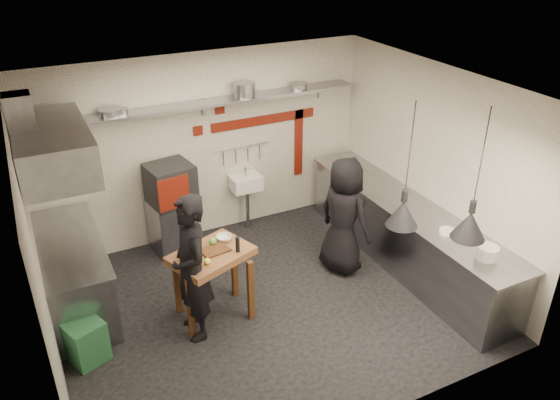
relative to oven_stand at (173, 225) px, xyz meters
name	(u,v)px	position (x,y,z in m)	size (l,w,h in m)	color
floor	(267,304)	(0.68, -1.81, -0.40)	(5.00, 5.00, 0.00)	black
ceiling	(264,91)	(0.68, -1.81, 2.40)	(5.00, 5.00, 0.00)	beige
wall_back	(205,147)	(0.68, 0.29, 1.00)	(5.00, 0.04, 2.80)	beige
wall_front	(369,312)	(0.68, -3.91, 1.00)	(5.00, 0.04, 2.80)	beige
wall_left	(37,262)	(-1.82, -1.81, 1.00)	(0.04, 4.20, 2.80)	beige
wall_right	(434,169)	(3.18, -1.81, 1.00)	(0.04, 4.20, 2.80)	beige
red_band_horiz	(264,120)	(1.63, 0.27, 1.28)	(1.70, 0.02, 0.14)	#63160B
red_band_vert	(299,143)	(2.23, 0.27, 0.80)	(0.14, 0.02, 1.10)	#63160B
red_tile_a	(220,109)	(0.93, 0.27, 1.55)	(0.14, 0.02, 0.14)	#63160B
red_tile_b	(198,131)	(0.58, 0.27, 1.28)	(0.14, 0.02, 0.14)	#63160B
back_shelf	(206,103)	(0.68, 0.11, 1.72)	(4.60, 0.34, 0.04)	gray
shelf_bracket_left	(62,128)	(-1.22, 0.26, 1.62)	(0.04, 0.06, 0.24)	gray
shelf_bracket_mid	(203,107)	(0.68, 0.26, 1.62)	(0.04, 0.06, 0.24)	gray
shelf_bracket_right	(320,90)	(2.58, 0.26, 1.62)	(0.04, 0.06, 0.24)	gray
pan_far_left	(110,112)	(-0.63, 0.11, 1.79)	(0.29, 0.29, 0.09)	gray
pan_mid_left	(120,112)	(-0.51, 0.11, 1.78)	(0.23, 0.23, 0.07)	gray
stock_pot	(244,90)	(1.25, 0.11, 1.84)	(0.31, 0.31, 0.20)	gray
pan_right	(298,86)	(2.11, 0.11, 1.78)	(0.27, 0.27, 0.08)	gray
oven_stand	(173,225)	(0.00, 0.00, 0.00)	(0.59, 0.53, 0.80)	gray
combi_oven	(170,184)	(0.01, -0.06, 0.69)	(0.60, 0.56, 0.58)	black
oven_door	(174,193)	(-0.03, -0.36, 0.69)	(0.45, 0.03, 0.46)	#63160B
oven_glass	(175,191)	(0.01, -0.31, 0.69)	(0.36, 0.02, 0.34)	black
hand_sink	(246,183)	(1.23, 0.11, 0.38)	(0.46, 0.34, 0.22)	silver
sink_tap	(245,172)	(1.23, 0.11, 0.56)	(0.03, 0.03, 0.14)	gray
sink_drain	(248,209)	(1.23, 0.07, -0.06)	(0.06, 0.06, 0.66)	gray
utensil_rail	(241,147)	(1.23, 0.25, 0.92)	(0.02, 0.02, 0.90)	gray
counter_right	(405,235)	(2.83, -1.81, 0.05)	(0.70, 3.80, 0.90)	gray
counter_right_top	(409,206)	(2.83, -1.81, 0.52)	(0.76, 3.90, 0.03)	gray
plate_stack	(487,253)	(2.80, -3.25, 0.61)	(0.25, 0.25, 0.15)	silver
small_bowl_right	(447,231)	(2.78, -2.62, 0.56)	(0.20, 0.20, 0.05)	silver
counter_left	(75,276)	(-1.47, -0.76, 0.05)	(0.70, 1.90, 0.90)	gray
counter_left_top	(68,244)	(-1.47, -0.76, 0.52)	(0.76, 2.00, 0.03)	gray
extractor_hood	(53,148)	(-1.42, -0.76, 1.75)	(0.78, 1.60, 0.50)	gray
hood_duct	(20,117)	(-1.67, -0.76, 2.15)	(0.28, 0.28, 0.50)	gray
green_bin	(86,341)	(-1.53, -1.80, -0.15)	(0.37, 0.37, 0.50)	#225935
prep_table	(213,284)	(0.01, -1.71, 0.06)	(0.92, 0.64, 0.92)	brown
cutting_board	(215,250)	(0.06, -1.70, 0.53)	(0.32, 0.23, 0.03)	#4E2E16
pepper_mill	(238,244)	(0.29, -1.84, 0.62)	(0.05, 0.05, 0.20)	black
lemon_a	(195,260)	(-0.23, -1.84, 0.56)	(0.08, 0.08, 0.08)	#FFFE42
lemon_b	(207,261)	(-0.12, -1.92, 0.56)	(0.07, 0.07, 0.07)	#FFFE42
veg_ball	(213,241)	(0.08, -1.57, 0.57)	(0.10, 0.10, 0.10)	#5A8F36
steel_tray	(185,251)	(-0.26, -1.57, 0.54)	(0.16, 0.11, 0.03)	gray
bowl	(224,238)	(0.24, -1.53, 0.55)	(0.19, 0.19, 0.06)	silver
heat_lamp_near	(408,166)	(1.89, -2.79, 1.68)	(0.36, 0.36, 1.44)	black
heat_lamp_far	(479,176)	(2.42, -3.26, 1.66)	(0.37, 0.37, 1.49)	black
chef_left	(191,269)	(-0.30, -1.91, 0.50)	(0.66, 0.43, 1.81)	black
chef_right	(344,216)	(1.96, -1.54, 0.43)	(0.81, 0.53, 1.67)	black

